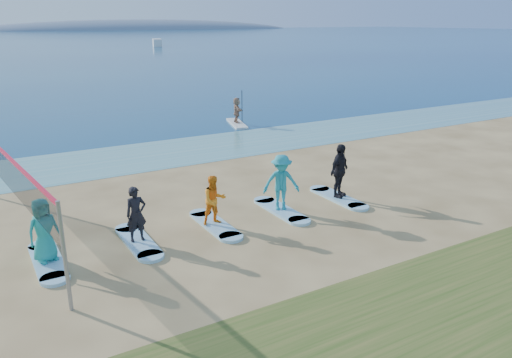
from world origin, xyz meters
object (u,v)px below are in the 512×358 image
student_3 (281,182)px  surfboard_4 (338,198)px  paddleboarder (237,110)px  student_2 (214,200)px  boat_offshore_b (157,46)px  paddleboard (237,124)px  surfboard_0 (48,262)px  surfboard_1 (138,242)px  student_1 (136,214)px  volleyball_net (11,176)px  student_0 (43,230)px  surfboard_3 (281,210)px  surfboard_2 (215,225)px  student_4 (339,171)px

student_3 → surfboard_4: (2.37, 0.00, -0.95)m
paddleboarder → student_2: paddleboarder is taller
boat_offshore_b → paddleboard: bearing=-90.8°
surfboard_0 → student_3: bearing=0.0°
surfboard_1 → student_1: size_ratio=1.41×
student_1 → student_3: bearing=-0.4°
paddleboarder → surfboard_1: (-10.18, -13.12, -0.82)m
volleyball_net → student_0: bearing=-77.7°
paddleboard → student_0: (-12.56, -13.12, 0.86)m
paddleboarder → surfboard_0: 18.18m
surfboard_0 → student_0: bearing=0.0°
surfboard_1 → surfboard_0: bearing=180.0°
paddleboard → student_2: student_2 is taller
boat_offshore_b → student_3: (-32.01, -101.38, 1.00)m
volleyball_net → paddleboarder: bearing=40.8°
paddleboard → boat_offshore_b: (26.58, 88.26, -0.06)m
boat_offshore_b → student_3: 106.32m
student_0 → student_2: bearing=-18.6°
volleyball_net → surfboard_3: volleyball_net is taller
paddleboarder → student_1: bearing=157.3°
surfboard_1 → student_0: bearing=180.0°
student_1 → surfboard_4: bearing=-0.4°
paddleboarder → student_0: 18.16m
volleyball_net → paddleboard: bearing=40.8°
surfboard_1 → student_3: (4.75, 0.00, 0.95)m
student_0 → surfboard_4: student_0 is taller
surfboard_0 → student_1: (2.37, 0.00, 0.83)m
boat_offshore_b → surfboard_2: (-34.38, -101.38, 0.04)m
student_2 → surfboard_3: 2.50m
surfboard_3 → student_4: 2.57m
student_0 → student_2: 4.75m
surfboard_3 → student_3: (0.00, 0.00, 0.95)m
volleyball_net → student_4: bearing=-11.0°
student_4 → student_2: bearing=156.8°
student_3 → student_4: bearing=22.4°
boat_offshore_b → surfboard_0: size_ratio=2.49×
surfboard_1 → student_4: size_ratio=1.18×
boat_offshore_b → surfboard_1: size_ratio=2.49×
boat_offshore_b → surfboard_2: size_ratio=2.49×
student_0 → surfboard_4: (9.50, 0.00, -0.88)m
volleyball_net → student_1: size_ratio=5.78×
student_3 → surfboard_4: 2.56m
student_3 → surfboard_4: student_3 is taller
boat_offshore_b → surfboard_4: boat_offshore_b is taller
paddleboard → surfboard_1: paddleboard is taller
paddleboard → surfboard_2: 15.26m
student_0 → student_3: (7.12, 0.00, 0.08)m
surfboard_0 → student_3: size_ratio=1.21×
boat_offshore_b → student_2: bearing=-92.7°
student_1 → surfboard_2: bearing=-0.4°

